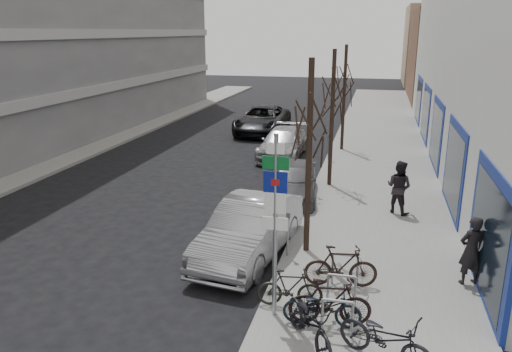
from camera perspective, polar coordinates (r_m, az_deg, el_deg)
The scene contains 25 objects.
ground at distance 12.13m, azimuth -9.46°, elevation -14.46°, with size 120.00×120.00×0.00m, color black.
sidewalk_east at distance 20.44m, azimuth 13.64°, elevation -1.50°, with size 5.00×70.00×0.15m, color slate.
sidewalk_west at distance 25.55m, azimuth -23.62°, elevation 1.12°, with size 3.00×70.00×0.15m, color slate.
brick_building_far at distance 50.32m, azimuth 24.29°, elevation 12.43°, with size 12.00×14.00×8.00m, color brown.
tan_building_far at distance 65.19m, azimuth 22.52°, elevation 13.63°, with size 13.00×12.00×9.00m, color #937A5B.
highway_sign_pole at distance 10.38m, azimuth 2.21°, elevation -4.60°, with size 0.55×0.10×4.20m.
bike_rack at distance 11.53m, azimuth 9.74°, elevation -12.46°, with size 0.66×2.26×0.83m.
tree_near at distance 13.29m, azimuth 6.22°, elevation 7.30°, with size 1.80×1.80×5.50m.
tree_mid at distance 19.70m, azimuth 8.82°, elevation 10.11°, with size 1.80×1.80×5.50m.
tree_far at distance 26.16m, azimuth 10.16°, elevation 11.53°, with size 1.80×1.80×5.50m.
meter_front at distance 13.74m, azimuth 3.66°, elevation -6.17°, with size 0.10×0.08×1.27m.
meter_mid at distance 18.89m, azimuth 6.63°, elevation 0.06°, with size 0.10×0.08×1.27m.
meter_back at distance 24.19m, azimuth 8.31°, elevation 3.60°, with size 0.10×0.08×1.27m.
bike_near_left at distance 10.19m, azimuth 6.16°, elevation -15.85°, with size 0.60×1.97×1.20m, color black.
bike_near_right at distance 10.91m, azimuth 8.45°, elevation -14.02°, with size 0.52×1.76×1.07m, color black.
bike_mid_curb at distance 10.86m, azimuth 7.58°, elevation -14.31°, with size 0.50×1.66×1.01m, color black.
bike_mid_inner at distance 11.50m, azimuth 3.88°, elevation -12.61°, with size 0.45×1.51×0.91m, color black.
bike_far_curb at distance 10.01m, azimuth 14.65°, elevation -17.09°, with size 0.58×1.91×1.17m, color black.
bike_far_inner at distance 12.41m, azimuth 9.67°, elevation -10.10°, with size 0.53×1.78×1.08m, color black.
parked_car_front at distance 14.04m, azimuth -0.75°, elevation -6.11°, with size 1.71×4.89×1.61m, color #9C9CA1.
parked_car_mid at distance 18.82m, azimuth 4.26°, elevation -0.52°, with size 1.73×4.29×1.46m, color #504F54.
parked_car_back at distance 25.18m, azimuth 3.11°, elevation 3.78°, with size 2.01×4.93×1.43m, color #A1A1A6.
lane_car at distance 31.26m, azimuth 0.73°, elevation 6.47°, with size 2.75×5.97×1.66m, color black.
pedestrian_near at distance 13.30m, azimuth 23.39°, elevation -7.82°, with size 0.64×0.42×1.76m, color black.
pedestrian_far at distance 17.56m, azimuth 16.02°, elevation -1.18°, with size 0.68×0.46×1.86m, color black.
Camera 1 is at (4.32, -9.52, 6.15)m, focal length 35.00 mm.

